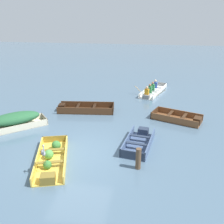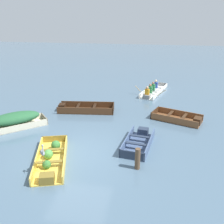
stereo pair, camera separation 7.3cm
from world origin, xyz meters
The scene contains 9 objects.
ground_plane centered at (0.00, 0.00, 0.00)m, with size 80.00×80.00×0.00m, color slate.
dinghy_yellow_foreground centered at (-0.86, -0.70, 0.15)m, with size 1.96×3.27×0.43m.
skiff_wooden_brown_near_moored centered at (4.34, 4.27, 0.13)m, with size 2.81×1.99×0.37m.
skiff_dark_varnish_mid_moored centered at (-1.11, 4.75, 0.14)m, with size 3.35×1.50×0.41m.
skiff_cream_far_moored centered at (-3.87, 1.89, 0.44)m, with size 2.95×2.76×0.81m.
skiff_slate_blue_outer_moored centered at (2.41, 1.24, 0.14)m, with size 1.38×2.54×0.38m.
rowboat_white_with_crew centered at (2.85, 9.01, 0.21)m, with size 2.38×3.90×0.88m.
heron_on_dinghy centered at (-0.76, -1.53, 0.90)m, with size 0.34×0.40×0.84m.
mooring_post centered at (2.48, -0.61, 0.42)m, with size 0.20×0.20×0.83m, color brown.
Camera 2 is at (2.92, -8.53, 5.37)m, focal length 40.00 mm.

